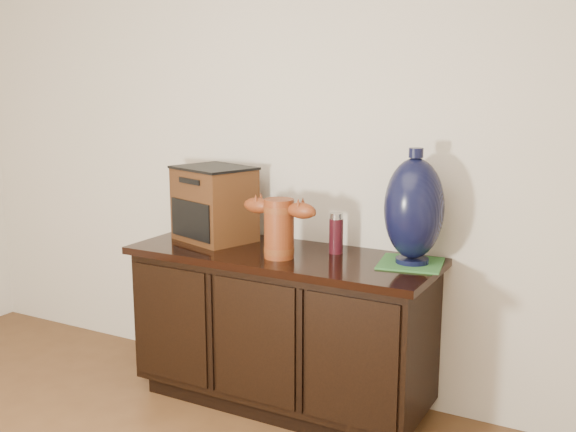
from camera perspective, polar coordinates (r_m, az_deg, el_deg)
The scene contains 6 objects.
sideboard at distance 3.26m, azimuth -0.53°, elevation -9.39°, with size 1.46×0.56×0.75m.
terracotta_vessel at distance 3.02m, azimuth -0.76°, elevation -0.75°, with size 0.38×0.15×0.27m.
tv_radio at distance 3.38m, azimuth -6.26°, elevation 1.05°, with size 0.44×0.40×0.37m.
green_mat at distance 3.00m, azimuth 10.35°, elevation -3.96°, with size 0.27×0.27×0.01m, color #337032.
lamp_base at distance 2.94m, azimuth 10.62°, elevation 0.59°, with size 0.30×0.30×0.50m.
spray_can at distance 3.12m, azimuth 4.10°, elevation -1.49°, with size 0.07×0.07×0.19m.
Camera 1 is at (1.48, -0.44, 1.54)m, focal length 42.00 mm.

